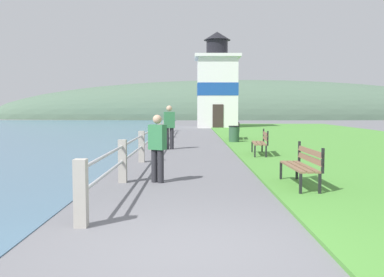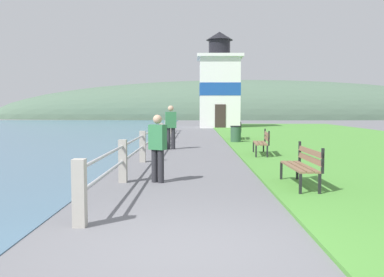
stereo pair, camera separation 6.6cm
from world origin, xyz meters
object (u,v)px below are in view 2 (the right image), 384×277
(park_bench_near, at_px, (303,163))
(trash_bin, at_px, (236,134))
(park_bench_midway, at_px, (263,141))
(person_by_railing, at_px, (171,126))
(park_bench_far, at_px, (238,130))
(lighthouse, at_px, (219,87))
(person_strolling, at_px, (158,146))

(park_bench_near, distance_m, trash_bin, 11.74)
(park_bench_midway, relative_size, person_by_railing, 0.96)
(park_bench_near, distance_m, park_bench_midway, 6.04)
(park_bench_far, relative_size, person_by_railing, 1.05)
(trash_bin, bearing_deg, lighthouse, 89.57)
(person_by_railing, bearing_deg, park_bench_near, -168.10)
(trash_bin, bearing_deg, park_bench_far, 81.28)
(lighthouse, bearing_deg, trash_bin, -90.43)
(park_bench_near, xyz_separation_m, person_by_railing, (-3.28, 8.61, 0.44))
(park_bench_midway, relative_size, trash_bin, 2.06)
(park_bench_near, relative_size, person_by_railing, 0.96)
(lighthouse, xyz_separation_m, person_strolling, (-2.96, -27.71, -2.70))
(park_bench_far, relative_size, lighthouse, 0.23)
(park_bench_midway, xyz_separation_m, person_strolling, (-3.24, -5.31, 0.30))
(lighthouse, relative_size, trash_bin, 9.84)
(park_bench_near, xyz_separation_m, park_bench_midway, (0.10, 6.04, -0.00))
(park_bench_far, bearing_deg, person_by_railing, 63.19)
(park_bench_far, distance_m, person_by_railing, 6.13)
(lighthouse, bearing_deg, park_bench_far, -89.28)
(park_bench_near, relative_size, park_bench_midway, 1.00)
(park_bench_far, bearing_deg, park_bench_near, 95.74)
(person_by_railing, height_order, trash_bin, person_by_railing)
(person_by_railing, xyz_separation_m, trash_bin, (2.98, 3.13, -0.55))
(park_bench_far, xyz_separation_m, person_by_railing, (-3.29, -5.15, 0.44))
(park_bench_near, distance_m, person_strolling, 3.24)
(person_by_railing, bearing_deg, lighthouse, -17.88)
(park_bench_near, relative_size, lighthouse, 0.21)
(park_bench_far, xyz_separation_m, trash_bin, (-0.31, -2.03, -0.12))
(lighthouse, bearing_deg, person_strolling, -96.09)
(park_bench_near, bearing_deg, trash_bin, -89.52)
(park_bench_near, height_order, park_bench_midway, same)
(park_bench_far, relative_size, trash_bin, 2.25)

